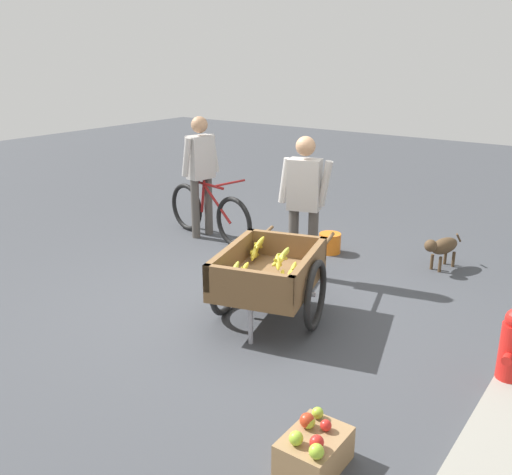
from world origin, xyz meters
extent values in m
plane|color=#3D3F44|center=(0.00, 0.00, 0.00)|extent=(24.00, 24.00, 0.00)
cube|color=brown|center=(0.13, 0.34, 0.40)|extent=(1.27, 1.07, 0.10)
cube|color=brown|center=(0.63, 0.48, 0.57)|extent=(0.27, 0.79, 0.24)
cube|color=brown|center=(-0.37, 0.20, 0.57)|extent=(0.27, 0.79, 0.24)
cube|color=brown|center=(0.03, 0.69, 0.57)|extent=(1.08, 0.35, 0.24)
cube|color=brown|center=(0.23, -0.02, 0.57)|extent=(1.08, 0.35, 0.24)
torus|color=black|center=(0.01, 0.76, 0.32)|extent=(0.63, 0.23, 0.64)
torus|color=black|center=(0.25, -0.09, 0.32)|extent=(0.63, 0.23, 0.64)
cylinder|color=#9E9EA8|center=(0.13, 0.34, 0.32)|extent=(0.28, 0.86, 0.04)
cylinder|color=brown|center=(-0.75, 0.44, 0.55)|extent=(0.54, 0.18, 0.04)
cylinder|color=brown|center=(-0.57, -0.21, 0.55)|extent=(0.54, 0.18, 0.04)
cylinder|color=#9E9EA8|center=(0.58, 0.46, 0.18)|extent=(0.04, 0.04, 0.35)
ellipsoid|color=gold|center=(-0.18, -0.05, 0.49)|extent=(0.18, 0.07, 0.14)
ellipsoid|color=gold|center=(-0.16, -0.04, 0.50)|extent=(0.18, 0.12, 0.08)
ellipsoid|color=gold|center=(-0.15, -0.03, 0.51)|extent=(0.19, 0.09, 0.09)
ellipsoid|color=gold|center=(-0.14, -0.02, 0.52)|extent=(0.17, 0.13, 0.13)
ellipsoid|color=gold|center=(0.28, 0.16, 0.50)|extent=(0.17, 0.10, 0.15)
ellipsoid|color=gold|center=(0.30, 0.17, 0.51)|extent=(0.18, 0.12, 0.09)
ellipsoid|color=gold|center=(0.31, 0.18, 0.52)|extent=(0.19, 0.11, 0.08)
ellipsoid|color=gold|center=(0.32, 0.19, 0.53)|extent=(0.18, 0.06, 0.13)
ellipsoid|color=gold|center=(0.20, 0.48, 0.62)|extent=(0.18, 0.07, 0.15)
ellipsoid|color=gold|center=(0.22, 0.49, 0.63)|extent=(0.18, 0.05, 0.04)
ellipsoid|color=gold|center=(0.24, 0.50, 0.64)|extent=(0.17, 0.15, 0.13)
ellipsoid|color=gold|center=(-0.09, 0.00, 0.51)|extent=(0.18, 0.08, 0.14)
ellipsoid|color=gold|center=(-0.08, 0.01, 0.52)|extent=(0.19, 0.12, 0.09)
ellipsoid|color=gold|center=(-0.07, 0.02, 0.53)|extent=(0.19, 0.12, 0.09)
ellipsoid|color=gold|center=(-0.06, 0.03, 0.54)|extent=(0.17, 0.10, 0.15)
ellipsoid|color=gold|center=(0.02, 0.41, 0.61)|extent=(0.18, 0.06, 0.14)
ellipsoid|color=gold|center=(0.03, 0.41, 0.62)|extent=(0.18, 0.14, 0.10)
ellipsoid|color=gold|center=(0.04, 0.42, 0.63)|extent=(0.18, 0.13, 0.05)
ellipsoid|color=gold|center=(0.04, 0.43, 0.64)|extent=(0.19, 0.06, 0.09)
ellipsoid|color=gold|center=(0.05, 0.44, 0.65)|extent=(0.18, 0.06, 0.13)
ellipsoid|color=gold|center=(0.51, 0.38, 0.52)|extent=(0.17, 0.11, 0.15)
ellipsoid|color=gold|center=(0.52, 0.39, 0.53)|extent=(0.17, 0.15, 0.10)
ellipsoid|color=gold|center=(0.53, 0.39, 0.54)|extent=(0.19, 0.12, 0.05)
ellipsoid|color=gold|center=(0.54, 0.40, 0.55)|extent=(0.19, 0.06, 0.10)
ellipsoid|color=gold|center=(0.55, 0.41, 0.56)|extent=(0.18, 0.11, 0.12)
ellipsoid|color=gold|center=(0.22, 0.53, 0.50)|extent=(0.18, 0.06, 0.15)
ellipsoid|color=gold|center=(0.24, 0.55, 0.51)|extent=(0.19, 0.11, 0.05)
ellipsoid|color=gold|center=(0.27, 0.56, 0.52)|extent=(0.17, 0.09, 0.15)
ellipsoid|color=gold|center=(0.43, 0.17, 0.54)|extent=(0.18, 0.06, 0.15)
ellipsoid|color=gold|center=(0.44, 0.18, 0.55)|extent=(0.19, 0.10, 0.10)
ellipsoid|color=gold|center=(0.45, 0.19, 0.56)|extent=(0.17, 0.14, 0.05)
ellipsoid|color=gold|center=(0.46, 0.20, 0.57)|extent=(0.18, 0.14, 0.10)
ellipsoid|color=gold|center=(0.47, 0.21, 0.58)|extent=(0.18, 0.09, 0.14)
ellipsoid|color=gold|center=(-0.19, -0.01, 0.58)|extent=(0.19, 0.08, 0.14)
ellipsoid|color=gold|center=(-0.18, 0.00, 0.59)|extent=(0.19, 0.12, 0.10)
ellipsoid|color=gold|center=(-0.17, 0.01, 0.60)|extent=(0.18, 0.07, 0.04)
ellipsoid|color=gold|center=(-0.16, 0.01, 0.61)|extent=(0.19, 0.10, 0.10)
ellipsoid|color=gold|center=(-0.15, 0.02, 0.62)|extent=(0.18, 0.06, 0.14)
ellipsoid|color=gold|center=(0.26, 0.67, 0.61)|extent=(0.17, 0.14, 0.14)
ellipsoid|color=gold|center=(0.28, 0.68, 0.62)|extent=(0.19, 0.11, 0.07)
ellipsoid|color=gold|center=(0.29, 0.68, 0.63)|extent=(0.19, 0.07, 0.07)
ellipsoid|color=gold|center=(0.30, 0.69, 0.64)|extent=(0.18, 0.09, 0.14)
cylinder|color=#4C4742|center=(-1.01, 0.13, 0.38)|extent=(0.11, 0.11, 0.77)
cylinder|color=#4C4742|center=(-0.95, -0.08, 0.38)|extent=(0.11, 0.11, 0.77)
cube|color=#B7B2AD|center=(-0.98, 0.03, 1.04)|extent=(0.28, 0.38, 0.55)
sphere|color=tan|center=(-0.98, 0.03, 1.45)|extent=(0.21, 0.21, 0.21)
cylinder|color=#B7B2AD|center=(-1.04, 0.24, 1.07)|extent=(0.08, 0.16, 0.50)
cylinder|color=#B7B2AD|center=(-0.92, -0.19, 1.07)|extent=(0.08, 0.15, 0.50)
torus|color=black|center=(-1.30, -1.19, 0.33)|extent=(0.19, 0.66, 0.66)
torus|color=black|center=(-1.50, -2.17, 0.33)|extent=(0.19, 0.66, 0.66)
cylinder|color=maroon|center=(-1.40, -1.68, 0.73)|extent=(0.15, 0.60, 0.04)
cylinder|color=maroon|center=(-1.42, -1.80, 0.56)|extent=(0.06, 0.11, 0.45)
cylinder|color=maroon|center=(-1.37, -1.51, 0.51)|extent=(0.14, 0.53, 0.43)
ellipsoid|color=black|center=(-1.43, -1.82, 0.82)|extent=(0.20, 0.08, 0.06)
cylinder|color=maroon|center=(-1.31, -1.24, 0.83)|extent=(0.46, 0.12, 0.03)
cylinder|color=#4C4742|center=(-1.54, -1.81, 0.40)|extent=(0.11, 0.11, 0.79)
cylinder|color=#4C4742|center=(-1.32, -1.85, 0.40)|extent=(0.11, 0.11, 0.79)
cube|color=#B7B2AD|center=(-1.43, -1.83, 1.07)|extent=(0.37, 0.26, 0.56)
sphere|color=tan|center=(-1.43, -1.83, 1.49)|extent=(0.21, 0.21, 0.21)
cylinder|color=#B7B2AD|center=(-1.65, -1.79, 1.10)|extent=(0.08, 0.17, 0.51)
cylinder|color=#B7B2AD|center=(-1.21, -1.87, 1.10)|extent=(0.08, 0.17, 0.51)
ellipsoid|color=#4C3823|center=(-2.14, 1.21, 0.27)|extent=(0.47, 0.29, 0.18)
sphere|color=#4C3823|center=(-1.88, 1.14, 0.33)|extent=(0.14, 0.14, 0.14)
cylinder|color=#4C3823|center=(-2.41, 1.29, 0.31)|extent=(0.11, 0.05, 0.12)
cylinder|color=#4C3823|center=(-1.99, 1.23, 0.09)|extent=(0.04, 0.04, 0.18)
cylinder|color=#4C3823|center=(-2.02, 1.12, 0.09)|extent=(0.04, 0.04, 0.18)
cylinder|color=#4C3823|center=(-2.25, 1.30, 0.09)|extent=(0.04, 0.04, 0.18)
cylinder|color=#4C3823|center=(-2.28, 1.19, 0.09)|extent=(0.04, 0.04, 0.18)
cylinder|color=red|center=(0.07, 2.42, 0.28)|extent=(0.18, 0.18, 0.55)
cylinder|color=red|center=(0.18, 2.42, 0.33)|extent=(0.10, 0.07, 0.07)
cylinder|color=orange|center=(-1.84, -0.10, 0.12)|extent=(0.27, 0.27, 0.25)
cube|color=#99754C|center=(1.58, 1.67, 0.11)|extent=(0.44, 0.32, 0.22)
sphere|color=#99BF33|center=(1.42, 1.59, 0.26)|extent=(0.07, 0.07, 0.07)
sphere|color=red|center=(1.50, 1.69, 0.26)|extent=(0.07, 0.07, 0.07)
sphere|color=#99BF33|center=(1.74, 1.77, 0.26)|extent=(0.09, 0.09, 0.09)
sphere|color=#99BF33|center=(1.54, 1.60, 0.26)|extent=(0.08, 0.08, 0.08)
sphere|color=#99BF33|center=(1.71, 1.62, 0.26)|extent=(0.09, 0.09, 0.09)
sphere|color=red|center=(1.67, 1.73, 0.26)|extent=(0.08, 0.08, 0.08)
sphere|color=#B23319|center=(1.54, 1.59, 0.27)|extent=(0.09, 0.09, 0.09)
camera|label=1|loc=(4.05, 3.02, 2.39)|focal=39.54mm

